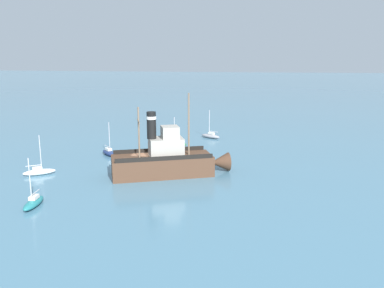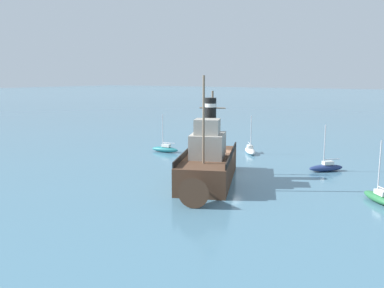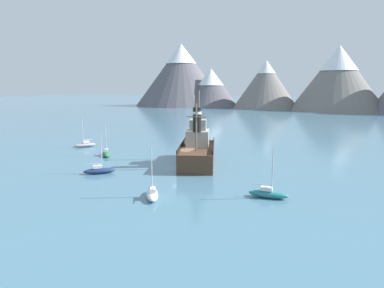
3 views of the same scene
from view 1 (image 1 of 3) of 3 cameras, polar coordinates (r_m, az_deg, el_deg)
The scene contains 7 objects.
ground_plane at distance 50.96m, azimuth -6.80°, elevation -3.98°, with size 600.00×600.00×0.00m, color #477289.
old_tugboat at distance 49.22m, azimuth -3.51°, elevation -2.30°, with size 8.63×14.60×9.90m.
sailboat_navy at distance 60.23m, azimuth -11.56°, elevation -1.17°, with size 3.46×3.47×4.90m.
sailboat_teal at distance 42.32m, azimuth -21.36°, elevation -7.63°, with size 3.90×1.50×4.90m.
sailboat_white at distance 52.87m, azimuth -20.66°, elevation -3.63°, with size 3.09×3.74×4.90m.
sailboat_grey at distance 71.27m, azimuth 2.63°, elevation 1.17°, with size 2.89×3.83×4.90m.
sailboat_green at distance 63.75m, azimuth -2.23°, elevation -0.17°, with size 3.38×3.54×4.90m.
Camera 1 is at (46.87, 13.96, 14.33)m, focal length 38.00 mm.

